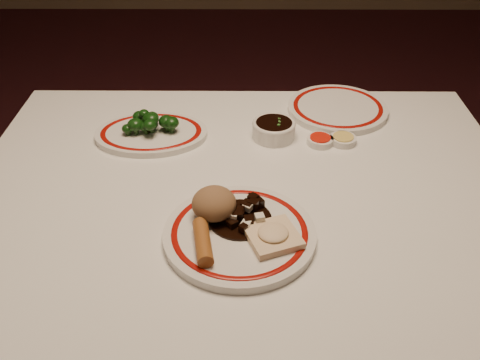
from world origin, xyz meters
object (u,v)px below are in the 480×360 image
at_px(main_plate, 240,234).
at_px(broccoli_plate, 151,134).
at_px(spring_roll, 203,242).
at_px(broccoli_pile, 152,122).
at_px(stirfry_heap, 243,215).
at_px(soy_bowl, 274,130).
at_px(rice_mound, 214,204).
at_px(fried_wonton, 273,235).
at_px(dining_table, 244,217).

relative_size(main_plate, broccoli_plate, 1.34).
xyz_separation_m(spring_roll, broccoli_pile, (-0.15, 0.42, 0.01)).
bearing_deg(stirfry_heap, main_plate, -99.34).
distance_m(broccoli_plate, soy_bowl, 0.30).
height_order(rice_mound, soy_bowl, rice_mound).
height_order(main_plate, stirfry_heap, stirfry_heap).
bearing_deg(fried_wonton, main_plate, 159.13).
bearing_deg(stirfry_heap, spring_roll, -130.83).
distance_m(dining_table, spring_roll, 0.26).
bearing_deg(spring_roll, stirfry_heap, 39.93).
distance_m(dining_table, rice_mound, 0.20).
distance_m(rice_mound, fried_wonton, 0.13).
xyz_separation_m(fried_wonton, stirfry_heap, (-0.06, 0.06, -0.00)).
distance_m(main_plate, rice_mound, 0.08).
height_order(rice_mound, fried_wonton, rice_mound).
bearing_deg(soy_bowl, broccoli_pile, 179.59).
bearing_deg(dining_table, fried_wonton, -75.15).
bearing_deg(broccoli_pile, stirfry_heap, -56.68).
distance_m(fried_wonton, soy_bowl, 0.40).
height_order(spring_roll, broccoli_pile, broccoli_pile).
xyz_separation_m(broccoli_plate, broccoli_pile, (0.00, 0.00, 0.03)).
height_order(main_plate, soy_bowl, soy_bowl).
height_order(dining_table, broccoli_pile, broccoli_pile).
distance_m(dining_table, main_plate, 0.20).
relative_size(stirfry_heap, soy_bowl, 1.18).
relative_size(broccoli_plate, soy_bowl, 2.74).
xyz_separation_m(rice_mound, soy_bowl, (0.13, 0.33, -0.03)).
bearing_deg(broccoli_pile, rice_mound, -63.20).
bearing_deg(soy_bowl, rice_mound, -111.59).
relative_size(stirfry_heap, broccoli_plate, 0.43).
xyz_separation_m(rice_mound, broccoli_pile, (-0.17, 0.33, -0.01)).
distance_m(main_plate, soy_bowl, 0.38).
height_order(fried_wonton, stirfry_heap, stirfry_heap).
xyz_separation_m(fried_wonton, broccoli_pile, (-0.28, 0.40, 0.01)).
xyz_separation_m(dining_table, soy_bowl, (0.07, 0.20, 0.11)).
distance_m(dining_table, broccoli_plate, 0.32).
xyz_separation_m(dining_table, spring_roll, (-0.07, -0.22, 0.12)).
bearing_deg(broccoli_plate, main_plate, -59.41).
bearing_deg(rice_mound, broccoli_pile, 116.80).
bearing_deg(stirfry_heap, broccoli_plate, 123.95).
bearing_deg(broccoli_pile, dining_table, -41.51).
relative_size(broccoli_plate, broccoli_pile, 2.07).
height_order(stirfry_heap, broccoli_plate, stirfry_heap).
bearing_deg(rice_mound, stirfry_heap, -7.52).
xyz_separation_m(stirfry_heap, broccoli_pile, (-0.22, 0.34, 0.01)).
xyz_separation_m(main_plate, soy_bowl, (0.08, 0.37, 0.01)).
xyz_separation_m(dining_table, broccoli_plate, (-0.23, 0.20, 0.10)).
height_order(dining_table, stirfry_heap, stirfry_heap).
bearing_deg(fried_wonton, spring_roll, -169.77).
relative_size(dining_table, spring_roll, 11.30).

